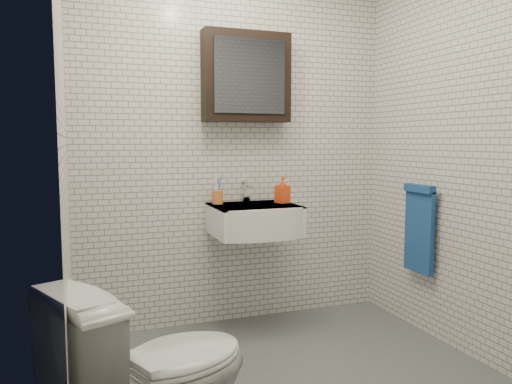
# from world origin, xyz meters

# --- Properties ---
(ground) EXTENTS (2.20, 2.00, 0.01)m
(ground) POSITION_xyz_m (0.00, 0.00, 0.01)
(ground) COLOR #47494F
(ground) RESTS_ON ground
(room_shell) EXTENTS (2.22, 2.02, 2.51)m
(room_shell) POSITION_xyz_m (0.00, 0.00, 1.47)
(room_shell) COLOR silver
(room_shell) RESTS_ON ground
(washbasin) EXTENTS (0.55, 0.50, 0.20)m
(washbasin) POSITION_xyz_m (0.05, 0.73, 0.76)
(washbasin) COLOR white
(washbasin) RESTS_ON room_shell
(faucet) EXTENTS (0.06, 0.20, 0.15)m
(faucet) POSITION_xyz_m (0.05, 0.93, 0.92)
(faucet) COLOR silver
(faucet) RESTS_ON washbasin
(mirror_cabinet) EXTENTS (0.60, 0.15, 0.60)m
(mirror_cabinet) POSITION_xyz_m (0.05, 0.93, 1.70)
(mirror_cabinet) COLOR black
(mirror_cabinet) RESTS_ON room_shell
(towel_rail) EXTENTS (0.09, 0.30, 0.58)m
(towel_rail) POSITION_xyz_m (1.04, 0.35, 0.72)
(towel_rail) COLOR silver
(towel_rail) RESTS_ON room_shell
(toothbrush_cup) EXTENTS (0.09, 0.09, 0.20)m
(toothbrush_cup) POSITION_xyz_m (-0.16, 0.90, 0.90)
(toothbrush_cup) COLOR #CC7433
(toothbrush_cup) RESTS_ON washbasin
(soap_bottle) EXTENTS (0.10, 0.11, 0.18)m
(soap_bottle) POSITION_xyz_m (0.27, 0.80, 0.94)
(soap_bottle) COLOR #FFA11A
(soap_bottle) RESTS_ON washbasin
(toilet) EXTENTS (0.87, 0.71, 0.78)m
(toilet) POSITION_xyz_m (-0.80, -0.49, 0.39)
(toilet) COLOR silver
(toilet) RESTS_ON ground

